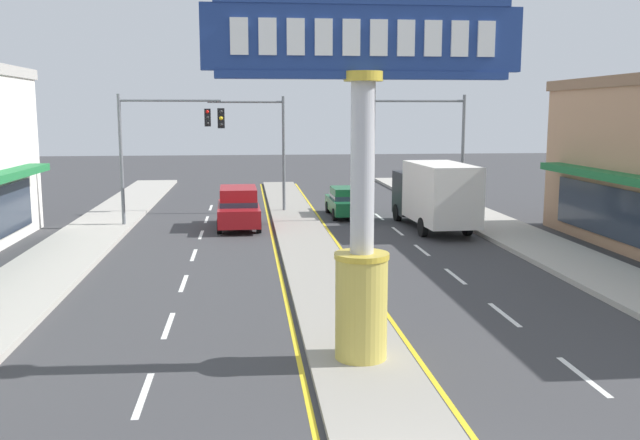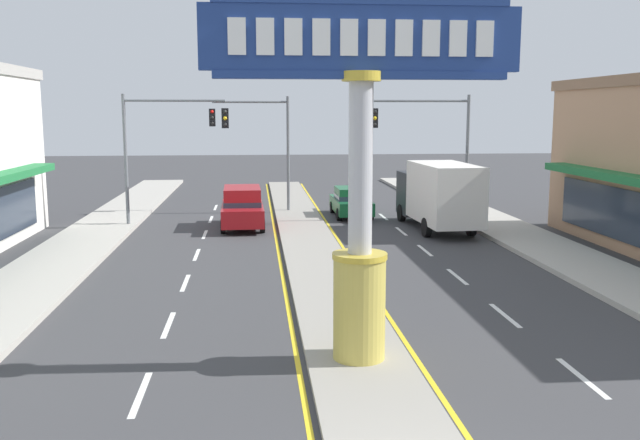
{
  "view_description": "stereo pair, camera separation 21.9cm",
  "coord_description": "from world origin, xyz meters",
  "px_view_note": "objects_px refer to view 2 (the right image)",
  "views": [
    {
      "loc": [
        -2.39,
        -8.06,
        5.37
      ],
      "look_at": [
        -0.51,
        9.55,
        2.6
      ],
      "focal_mm": 38.76,
      "sensor_mm": 36.0,
      "label": 1
    },
    {
      "loc": [
        -2.17,
        -8.08,
        5.37
      ],
      "look_at": [
        -0.51,
        9.55,
        2.6
      ],
      "focal_mm": 38.76,
      "sensor_mm": 36.0,
      "label": 2
    }
  ],
  "objects_px": {
    "traffic_light_left_side": "(163,137)",
    "sedan_far_right_lane": "(351,202)",
    "traffic_light_right_side": "(432,136)",
    "box_truck_near_right_lane": "(438,194)",
    "traffic_light_median_far": "(260,135)",
    "suv_near_left_lane": "(242,207)",
    "district_sign": "(360,176)"
  },
  "relations": [
    {
      "from": "box_truck_near_right_lane",
      "to": "traffic_light_right_side",
      "type": "bearing_deg",
      "value": 84.41
    },
    {
      "from": "sedan_far_right_lane",
      "to": "district_sign",
      "type": "bearing_deg",
      "value": -97.52
    },
    {
      "from": "traffic_light_left_side",
      "to": "district_sign",
      "type": "bearing_deg",
      "value": -71.08
    },
    {
      "from": "box_truck_near_right_lane",
      "to": "sedan_far_right_lane",
      "type": "bearing_deg",
      "value": 126.64
    },
    {
      "from": "traffic_light_right_side",
      "to": "box_truck_near_right_lane",
      "type": "distance_m",
      "value": 3.34
    },
    {
      "from": "traffic_light_left_side",
      "to": "traffic_light_right_side",
      "type": "relative_size",
      "value": 1.0
    },
    {
      "from": "sedan_far_right_lane",
      "to": "traffic_light_left_side",
      "type": "bearing_deg",
      "value": -164.73
    },
    {
      "from": "traffic_light_median_far",
      "to": "traffic_light_left_side",
      "type": "bearing_deg",
      "value": -136.72
    },
    {
      "from": "district_sign",
      "to": "sedan_far_right_lane",
      "type": "distance_m",
      "value": 21.51
    },
    {
      "from": "traffic_light_left_side",
      "to": "sedan_far_right_lane",
      "type": "height_order",
      "value": "traffic_light_left_side"
    },
    {
      "from": "district_sign",
      "to": "sedan_far_right_lane",
      "type": "xyz_separation_m",
      "value": [
        2.78,
        21.07,
        -3.28
      ]
    },
    {
      "from": "district_sign",
      "to": "traffic_light_right_side",
      "type": "bearing_deg",
      "value": 71.19
    },
    {
      "from": "district_sign",
      "to": "box_truck_near_right_lane",
      "type": "bearing_deg",
      "value": 69.58
    },
    {
      "from": "traffic_light_right_side",
      "to": "box_truck_near_right_lane",
      "type": "height_order",
      "value": "traffic_light_right_side"
    },
    {
      "from": "traffic_light_left_side",
      "to": "sedan_far_right_lane",
      "type": "relative_size",
      "value": 1.44
    },
    {
      "from": "district_sign",
      "to": "traffic_light_median_far",
      "type": "distance_m",
      "value": 22.87
    },
    {
      "from": "traffic_light_right_side",
      "to": "suv_near_left_lane",
      "type": "relative_size",
      "value": 1.34
    },
    {
      "from": "box_truck_near_right_lane",
      "to": "suv_near_left_lane",
      "type": "xyz_separation_m",
      "value": [
        -8.94,
        1.55,
        -0.71
      ]
    },
    {
      "from": "district_sign",
      "to": "sedan_far_right_lane",
      "type": "bearing_deg",
      "value": 82.48
    },
    {
      "from": "district_sign",
      "to": "traffic_light_left_side",
      "type": "xyz_separation_m",
      "value": [
        -6.37,
        18.58,
        0.17
      ]
    },
    {
      "from": "district_sign",
      "to": "sedan_far_right_lane",
      "type": "relative_size",
      "value": 1.74
    },
    {
      "from": "sedan_far_right_lane",
      "to": "suv_near_left_lane",
      "type": "xyz_separation_m",
      "value": [
        -5.56,
        -2.99,
        0.2
      ]
    },
    {
      "from": "district_sign",
      "to": "traffic_light_left_side",
      "type": "height_order",
      "value": "district_sign"
    },
    {
      "from": "traffic_light_median_far",
      "to": "box_truck_near_right_lane",
      "type": "relative_size",
      "value": 0.89
    },
    {
      "from": "box_truck_near_right_lane",
      "to": "suv_near_left_lane",
      "type": "relative_size",
      "value": 1.51
    },
    {
      "from": "traffic_light_median_far",
      "to": "box_truck_near_right_lane",
      "type": "bearing_deg",
      "value": -37.87
    },
    {
      "from": "traffic_light_left_side",
      "to": "traffic_light_right_side",
      "type": "bearing_deg",
      "value": 0.49
    },
    {
      "from": "traffic_light_left_side",
      "to": "box_truck_near_right_lane",
      "type": "height_order",
      "value": "traffic_light_left_side"
    },
    {
      "from": "traffic_light_median_far",
      "to": "traffic_light_right_side",
      "type": "bearing_deg",
      "value": -26.46
    },
    {
      "from": "sedan_far_right_lane",
      "to": "box_truck_near_right_lane",
      "type": "bearing_deg",
      "value": -53.36
    },
    {
      "from": "district_sign",
      "to": "suv_near_left_lane",
      "type": "height_order",
      "value": "district_sign"
    },
    {
      "from": "traffic_light_median_far",
      "to": "suv_near_left_lane",
      "type": "bearing_deg",
      "value": -100.76
    }
  ]
}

